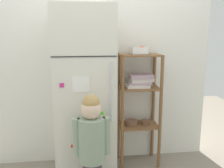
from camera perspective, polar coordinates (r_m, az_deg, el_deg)
The scene contains 5 objects.
kitchen_wall_back at distance 2.87m, azimuth -2.69°, elevation 4.14°, with size 2.55×0.03×2.26m, color silver.
refrigerator at distance 2.57m, azimuth -6.22°, elevation -2.47°, with size 0.59×0.65×1.76m.
child_standing at distance 2.21m, azimuth -4.68°, elevation -12.48°, with size 0.32×0.24×1.00m.
pantry_shelf_unit at distance 2.81m, azimuth 6.15°, elevation -2.80°, with size 0.46×0.31×1.28m.
fruit_bin at distance 2.73m, azimuth 6.37°, elevation 7.57°, with size 0.18×0.17×0.09m.
Camera 1 is at (-0.22, -2.47, 1.51)m, focal length 40.04 mm.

